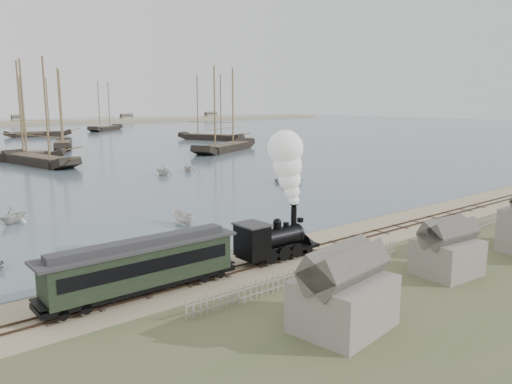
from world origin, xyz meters
TOP-DOWN VIEW (x-y plane):
  - ground at (0.00, 0.00)m, footprint 600.00×600.00m
  - rail_track at (0.00, -2.00)m, footprint 120.00×1.80m
  - picket_fence_west at (-6.50, -7.00)m, footprint 19.00×0.10m
  - picket_fence_east at (12.50, -7.50)m, footprint 15.00×0.10m
  - shed_left at (-10.00, -13.00)m, footprint 5.00×4.00m
  - shed_mid at (2.00, -12.00)m, footprint 4.00×3.50m
  - locomotive at (-3.93, -2.00)m, footprint 7.58×2.83m
  - passenger_coach at (-16.10, -2.00)m, footprint 12.84×2.48m
  - beached_dinghy at (-10.11, -0.13)m, footprint 3.88×4.59m
  - rowboat_1 at (-17.57, 22.92)m, footprint 4.09×4.25m
  - rowboat_2 at (-4.91, 11.92)m, footprint 3.35×1.28m
  - rowboat_3 at (20.54, 23.97)m, footprint 5.11×5.13m
  - rowboat_4 at (19.42, 23.52)m, footprint 4.24×4.20m
  - rowboat_5 at (37.65, 42.93)m, footprint 4.20×2.44m
  - rowboat_7 at (15.26, 43.68)m, footprint 3.20×2.85m
  - rowboat_8 at (9.72, 42.32)m, footprint 3.90×3.51m
  - schooner_3 at (12.88, 99.86)m, footprint 10.45×18.78m
  - schooner_4 at (41.09, 68.48)m, footprint 25.18×17.14m
  - schooner_5 at (58.12, 99.95)m, footprint 13.71×21.75m
  - schooner_8 at (20.91, 149.01)m, footprint 21.71×8.98m
  - schooner_9 at (52.98, 168.68)m, footprint 20.16×17.96m
  - schooner_10 at (-1.80, 68.90)m, footprint 9.39×22.78m

SIDE VIEW (x-z plane):
  - ground at x=0.00m, z-range 0.00..0.00m
  - picket_fence_west at x=-6.50m, z-range -0.60..0.60m
  - picket_fence_east at x=12.50m, z-range -0.60..0.60m
  - shed_left at x=-10.00m, z-range -2.05..2.05m
  - shed_mid at x=2.00m, z-range -1.80..1.80m
  - rail_track at x=0.00m, z-range -0.04..0.12m
  - beached_dinghy at x=-10.11m, z-range 0.00..0.81m
  - rowboat_3 at x=20.54m, z-range 0.06..0.93m
  - rowboat_2 at x=-4.91m, z-range 0.06..1.35m
  - rowboat_5 at x=37.65m, z-range 0.06..1.59m
  - rowboat_7 at x=15.26m, z-range 0.06..1.60m
  - rowboat_4 at x=19.42m, z-range 0.06..1.75m
  - rowboat_1 at x=-17.57m, z-range 0.06..1.78m
  - rowboat_8 at x=9.72m, z-range 0.06..1.89m
  - passenger_coach at x=-16.10m, z-range 0.43..3.54m
  - locomotive at x=-3.93m, z-range -0.37..9.08m
  - schooner_3 at x=12.88m, z-range 0.06..20.06m
  - schooner_4 at x=41.09m, z-range 0.06..20.06m
  - schooner_5 at x=58.12m, z-range 0.06..20.06m
  - schooner_8 at x=20.91m, z-range 0.06..20.06m
  - schooner_9 at x=52.98m, z-range 0.06..20.06m
  - schooner_10 at x=-1.80m, z-range 0.06..20.06m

